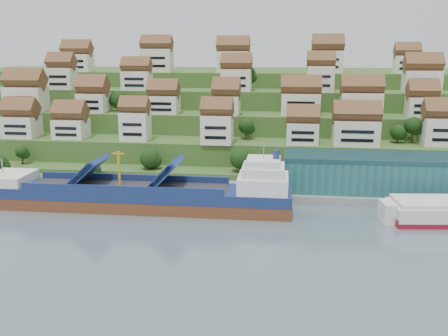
# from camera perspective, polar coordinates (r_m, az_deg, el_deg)

# --- Properties ---
(ground) EXTENTS (300.00, 300.00, 0.00)m
(ground) POSITION_cam_1_polar(r_m,az_deg,el_deg) (129.63, -3.03, -4.81)
(ground) COLOR slate
(ground) RESTS_ON ground
(quay) EXTENTS (180.00, 14.00, 2.20)m
(quay) POSITION_cam_1_polar(r_m,az_deg,el_deg) (141.73, 6.04, -2.80)
(quay) COLOR gray
(quay) RESTS_ON ground
(pebble_beach) EXTENTS (45.00, 20.00, 1.00)m
(pebble_beach) POSITION_cam_1_polar(r_m,az_deg,el_deg) (160.46, -23.08, -2.11)
(pebble_beach) COLOR gray
(pebble_beach) RESTS_ON ground
(hillside) EXTENTS (260.00, 128.00, 31.00)m
(hillside) POSITION_cam_1_polar(r_m,az_deg,el_deg) (227.71, 1.55, 5.91)
(hillside) COLOR #2D4C1E
(hillside) RESTS_ON ground
(hillside_village) EXTENTS (158.33, 64.20, 29.57)m
(hillside_village) POSITION_cam_1_polar(r_m,az_deg,el_deg) (183.54, 0.53, 8.39)
(hillside_village) COLOR silver
(hillside_village) RESTS_ON ground
(hillside_trees) EXTENTS (138.51, 61.85, 31.03)m
(hillside_trees) POSITION_cam_1_polar(r_m,az_deg,el_deg) (170.57, -2.70, 5.43)
(hillside_trees) COLOR #193812
(hillside_trees) RESTS_ON ground
(warehouse) EXTENTS (60.00, 15.00, 10.00)m
(warehouse) POSITION_cam_1_polar(r_m,az_deg,el_deg) (145.18, 18.85, -0.57)
(warehouse) COLOR #235F60
(warehouse) RESTS_ON quay
(flagpole) EXTENTS (1.28, 0.16, 8.00)m
(flagpole) POSITION_cam_1_polar(r_m,az_deg,el_deg) (135.42, 5.26, -1.01)
(flagpole) COLOR gray
(flagpole) RESTS_ON quay
(beach_huts) EXTENTS (14.40, 3.70, 2.20)m
(beach_huts) POSITION_cam_1_polar(r_m,az_deg,el_deg) (160.04, -23.97, -1.64)
(beach_huts) COLOR white
(beach_huts) RESTS_ON pebble_beach
(cargo_ship) EXTENTS (80.75, 13.09, 17.93)m
(cargo_ship) POSITION_cam_1_polar(r_m,az_deg,el_deg) (131.43, -9.11, -3.16)
(cargo_ship) COLOR brown
(cargo_ship) RESTS_ON ground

